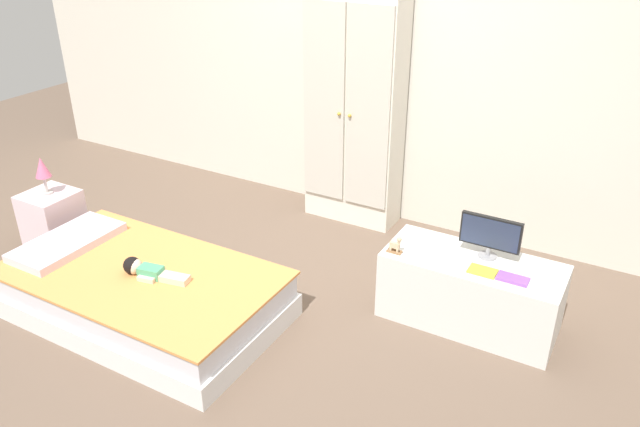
{
  "coord_description": "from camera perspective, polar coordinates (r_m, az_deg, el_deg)",
  "views": [
    {
      "loc": [
        1.76,
        -2.32,
        2.13
      ],
      "look_at": [
        0.26,
        0.31,
        0.59
      ],
      "focal_mm": 34.9,
      "sensor_mm": 36.0,
      "label": 1
    }
  ],
  "objects": [
    {
      "name": "ground_plane",
      "position": [
        3.61,
        -6.12,
        -9.5
      ],
      "size": [
        10.0,
        10.0,
        0.02
      ],
      "primitive_type": "cube",
      "color": "brown"
    },
    {
      "name": "book_yellow",
      "position": [
        3.34,
        14.67,
        -5.12
      ],
      "size": [
        0.14,
        0.1,
        0.01
      ],
      "primitive_type": "cube",
      "color": "gold",
      "rests_on": "tv_stand"
    },
    {
      "name": "bed",
      "position": [
        3.67,
        -15.87,
        -7.03
      ],
      "size": [
        1.55,
        0.89,
        0.29
      ],
      "color": "white",
      "rests_on": "ground_plane"
    },
    {
      "name": "tv_monitor",
      "position": [
        3.41,
        15.35,
        -1.84
      ],
      "size": [
        0.32,
        0.1,
        0.24
      ],
      "color": "#99999E",
      "rests_on": "tv_stand"
    },
    {
      "name": "doll",
      "position": [
        3.53,
        -15.85,
        -4.95
      ],
      "size": [
        0.39,
        0.15,
        0.1
      ],
      "color": "#4CA375",
      "rests_on": "bed"
    },
    {
      "name": "table_lamp",
      "position": [
        4.33,
        -24.12,
        3.75
      ],
      "size": [
        0.1,
        0.1,
        0.25
      ],
      "color": "#B7B2AD",
      "rests_on": "nightstand"
    },
    {
      "name": "back_wall",
      "position": [
        4.34,
        5.48,
        16.54
      ],
      "size": [
        6.4,
        0.05,
        2.7
      ],
      "primitive_type": "cube",
      "color": "silver",
      "rests_on": "ground_plane"
    },
    {
      "name": "book_purple",
      "position": [
        3.31,
        17.26,
        -5.74
      ],
      "size": [
        0.16,
        0.08,
        0.01
      ],
      "primitive_type": "cube",
      "color": "#8E51B2",
      "rests_on": "tv_stand"
    },
    {
      "name": "rocking_horse_toy",
      "position": [
        3.4,
        6.97,
        -2.93
      ],
      "size": [
        0.08,
        0.04,
        0.1
      ],
      "color": "#8E6642",
      "rests_on": "tv_stand"
    },
    {
      "name": "wardrobe",
      "position": [
        4.34,
        3.16,
        9.58
      ],
      "size": [
        0.66,
        0.3,
        1.66
      ],
      "color": "white",
      "rests_on": "ground_plane"
    },
    {
      "name": "pillow",
      "position": [
        3.97,
        -22.13,
        -2.42
      ],
      "size": [
        0.32,
        0.64,
        0.05
      ],
      "primitive_type": "cube",
      "color": "silver",
      "rests_on": "bed"
    },
    {
      "name": "tv_stand",
      "position": [
        3.53,
        13.6,
        -6.96
      ],
      "size": [
        0.95,
        0.41,
        0.4
      ],
      "primitive_type": "cube",
      "color": "silver",
      "rests_on": "ground_plane"
    },
    {
      "name": "nightstand",
      "position": [
        4.48,
        -23.22,
        -0.72
      ],
      "size": [
        0.31,
        0.31,
        0.42
      ],
      "primitive_type": "cube",
      "color": "silver",
      "rests_on": "ground_plane"
    }
  ]
}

